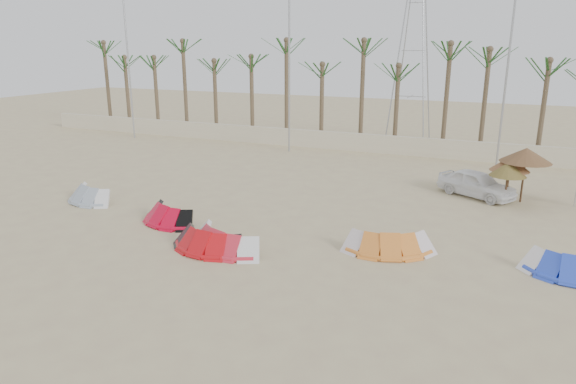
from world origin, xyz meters
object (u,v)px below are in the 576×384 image
at_px(kite_grey, 93,193).
at_px(kite_red_left, 171,213).
at_px(kite_red_right, 227,237).
at_px(parasol_left, 510,164).
at_px(kite_red_mid, 211,238).
at_px(kite_orange, 391,240).
at_px(parasol_right, 526,155).
at_px(kite_blue, 571,263).
at_px(parasol_mid, 508,169).
at_px(car, 477,184).

distance_m(kite_grey, kite_red_left, 5.52).
xyz_separation_m(kite_red_right, parasol_left, (9.62, 10.65, 1.48)).
xyz_separation_m(kite_red_mid, kite_orange, (6.25, 2.55, 0.00)).
distance_m(kite_orange, parasol_left, 9.41).
height_order(kite_orange, parasol_right, parasol_right).
distance_m(parasol_left, parasol_right, 0.81).
xyz_separation_m(kite_red_mid, kite_blue, (12.26, 2.85, -0.00)).
distance_m(kite_red_left, kite_blue, 15.53).
xyz_separation_m(kite_grey, parasol_left, (18.75, 8.04, 1.49)).
height_order(parasol_mid, car, parasol_mid).
distance_m(kite_grey, parasol_left, 20.46).
bearing_deg(parasol_left, kite_red_mid, -132.48).
distance_m(kite_orange, parasol_right, 9.94).
xyz_separation_m(kite_orange, car, (2.39, 8.78, 0.26)).
relative_size(kite_orange, kite_blue, 1.15).
xyz_separation_m(kite_red_left, parasol_left, (13.33, 9.07, 1.49)).
height_order(kite_red_left, kite_blue, same).
height_order(parasol_mid, parasol_right, parasol_right).
bearing_deg(kite_red_mid, car, 52.65).
xyz_separation_m(kite_red_mid, parasol_left, (10.09, 11.02, 1.49)).
bearing_deg(parasol_left, kite_red_right, -132.10).
relative_size(kite_red_left, kite_orange, 0.91).
bearing_deg(kite_red_right, parasol_mid, 46.54).
bearing_deg(kite_red_right, kite_orange, 20.66).
xyz_separation_m(kite_red_mid, kite_red_right, (0.47, 0.37, 0.00)).
bearing_deg(kite_orange, car, 74.74).
bearing_deg(parasol_right, kite_blue, -79.68).
xyz_separation_m(kite_grey, parasol_mid, (18.70, 7.49, 1.35)).
xyz_separation_m(kite_grey, parasol_right, (19.41, 8.23, 1.93)).
bearing_deg(kite_grey, kite_red_mid, -18.97).
relative_size(kite_grey, parasol_right, 1.18).
distance_m(kite_red_right, kite_orange, 6.18).
bearing_deg(kite_red_right, kite_blue, 11.89).
bearing_deg(kite_red_left, kite_red_right, -23.02).
relative_size(parasol_right, car, 0.68).
bearing_deg(parasol_right, kite_grey, -157.02).
height_order(kite_red_mid, kite_orange, same).
bearing_deg(kite_grey, kite_blue, -0.35).
height_order(kite_red_left, parasol_right, parasol_right).
relative_size(kite_red_left, parasol_left, 1.46).
bearing_deg(parasol_mid, kite_grey, -158.19).
bearing_deg(kite_blue, car, 113.10).
xyz_separation_m(kite_red_left, kite_red_right, (3.71, -1.58, 0.00)).
bearing_deg(kite_grey, kite_orange, -1.64).
height_order(kite_red_right, car, car).
height_order(kite_blue, car, car).
height_order(kite_red_mid, parasol_mid, parasol_mid).
relative_size(kite_blue, car, 0.80).
bearing_deg(kite_blue, parasol_left, 104.91).
distance_m(kite_red_mid, parasol_right, 15.64).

